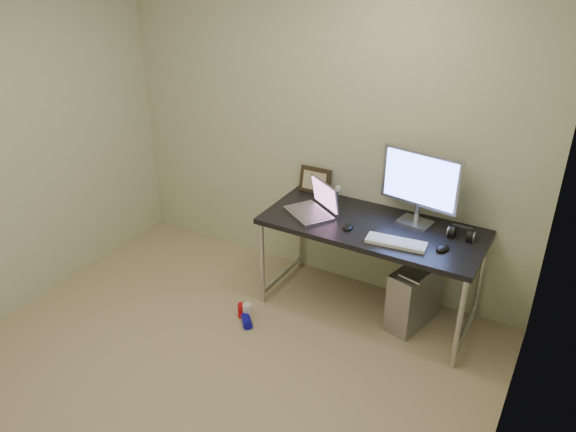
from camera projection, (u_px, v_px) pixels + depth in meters
The scene contains 18 objects.
floor at pixel (190, 396), 3.57m from camera, with size 3.50×3.50×0.00m, color tan.
wall_back at pixel (319, 131), 4.35m from camera, with size 3.50×0.02×2.50m, color beige.
wall_right at pixel (513, 324), 2.22m from camera, with size 0.02×3.50×2.50m, color beige.
desk at pixel (372, 234), 4.07m from camera, with size 1.59×0.70×0.75m.
tower_computer at pixel (414, 296), 4.13m from camera, with size 0.31×0.49×0.51m.
cable_a at pixel (422, 259), 4.29m from camera, with size 0.01×0.01×0.70m, color black.
cable_b at pixel (432, 265), 4.24m from camera, with size 0.01×0.01×0.72m, color black.
can_red at pixel (242, 310), 4.27m from camera, with size 0.06×0.06×0.11m, color red.
can_white at pixel (247, 311), 4.25m from camera, with size 0.07×0.07×0.13m, color white.
can_blue at pixel (247, 321), 4.19m from camera, with size 0.07×0.07×0.13m, color #0F0DB5.
laptop at pixel (315, 206), 4.18m from camera, with size 0.45×0.43×0.24m.
monitor at pixel (420, 182), 3.91m from camera, with size 0.58×0.20×0.55m.
keyboard at pixel (396, 242), 3.78m from camera, with size 0.40×0.13×0.02m, color white.
mouse_right at pixel (443, 247), 3.71m from camera, with size 0.07×0.12×0.04m, color black.
mouse_left at pixel (348, 226), 3.98m from camera, with size 0.07×0.11×0.04m, color black.
headphones at pixel (461, 234), 3.85m from camera, with size 0.17×0.10×0.12m.
picture_frame at pixel (315, 180), 4.48m from camera, with size 0.26×0.03×0.21m, color black.
webcam at pixel (338, 190), 4.35m from camera, with size 0.05×0.04×0.13m.
Camera 1 is at (1.85, -1.99, 2.65)m, focal length 35.00 mm.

